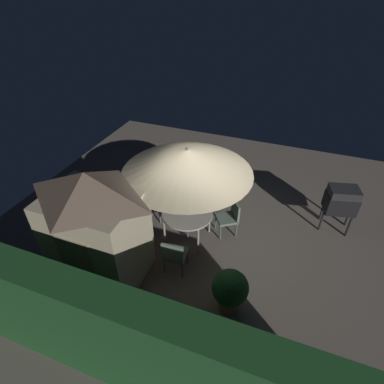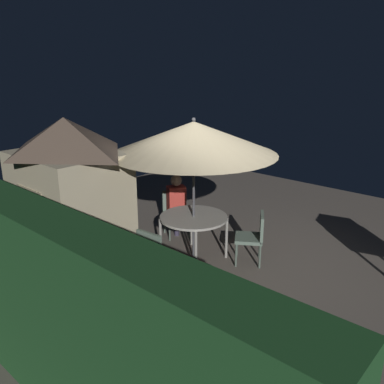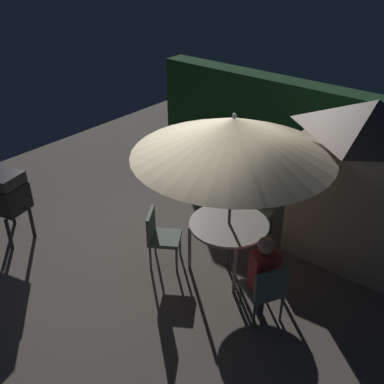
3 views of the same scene
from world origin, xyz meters
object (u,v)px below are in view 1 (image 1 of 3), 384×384
object	(u,v)px
garden_shed	(96,227)
chair_toward_hedge	(230,216)
patio_table	(188,215)
chair_far_side	(174,254)
chair_near_shed	(160,199)
potted_plant_by_shed	(230,289)
patio_umbrella	(187,161)
bbq_grill	(341,201)
person_in_red	(161,192)

from	to	relation	value
garden_shed	chair_toward_hedge	world-z (taller)	garden_shed
garden_shed	patio_table	xyz separation A→B (m)	(-1.27, -1.57, -0.56)
chair_far_side	chair_near_shed	bearing A→B (deg)	-55.34
chair_near_shed	chair_toward_hedge	distance (m)	1.87
potted_plant_by_shed	patio_umbrella	bearing A→B (deg)	-46.20
bbq_grill	garden_shed	bearing A→B (deg)	35.35
chair_toward_hedge	chair_near_shed	bearing A→B (deg)	-0.22
patio_table	patio_umbrella	xyz separation A→B (m)	(0.00, 0.00, 1.43)
patio_umbrella	chair_far_side	xyz separation A→B (m)	(-0.11, 1.03, -1.64)
patio_table	potted_plant_by_shed	size ratio (longest dim) A/B	1.25
garden_shed	patio_umbrella	bearing A→B (deg)	-129.06
bbq_grill	chair_near_shed	xyz separation A→B (m)	(4.28, 1.08, -0.33)
patio_umbrella	chair_far_side	world-z (taller)	patio_umbrella
chair_toward_hedge	garden_shed	bearing A→B (deg)	44.98
patio_umbrella	bbq_grill	bearing A→B (deg)	-153.15
person_in_red	patio_table	bearing A→B (deg)	149.98
potted_plant_by_shed	person_in_red	size ratio (longest dim) A/B	0.74
patio_umbrella	bbq_grill	size ratio (longest dim) A/B	2.29
garden_shed	chair_far_side	world-z (taller)	garden_shed
patio_umbrella	chair_near_shed	size ratio (longest dim) A/B	3.06
chair_toward_hedge	person_in_red	size ratio (longest dim) A/B	0.71
chair_far_side	potted_plant_by_shed	distance (m)	1.38
potted_plant_by_shed	bbq_grill	bearing A→B (deg)	-120.64
bbq_grill	chair_far_side	xyz separation A→B (m)	(3.17, 2.69, -0.33)
garden_shed	bbq_grill	distance (m)	5.60
chair_far_side	potted_plant_by_shed	size ratio (longest dim) A/B	0.96
chair_near_shed	person_in_red	xyz separation A→B (m)	(-0.07, 0.04, 0.26)
garden_shed	chair_far_side	bearing A→B (deg)	-158.79
patio_table	chair_toward_hedge	world-z (taller)	chair_toward_hedge
person_in_red	chair_near_shed	bearing A→B (deg)	-30.02
bbq_grill	potted_plant_by_shed	distance (m)	3.66
potted_plant_by_shed	chair_far_side	bearing A→B (deg)	-18.90
garden_shed	patio_table	bearing A→B (deg)	-129.06
chair_near_shed	potted_plant_by_shed	world-z (taller)	potted_plant_by_shed
chair_near_shed	potted_plant_by_shed	bearing A→B (deg)	139.63
patio_umbrella	chair_toward_hedge	xyz separation A→B (m)	(-0.87, -0.57, -1.64)
chair_far_side	patio_table	bearing A→B (deg)	-83.87
patio_umbrella	potted_plant_by_shed	bearing A→B (deg)	133.80
person_in_red	patio_umbrella	bearing A→B (deg)	149.98
bbq_grill	patio_table	bearing A→B (deg)	26.85
chair_toward_hedge	bbq_grill	bearing A→B (deg)	-155.71
patio_umbrella	chair_toward_hedge	bearing A→B (deg)	-146.65
patio_table	chair_near_shed	size ratio (longest dim) A/B	1.30
patio_umbrella	patio_table	bearing A→B (deg)	0.00
patio_table	patio_umbrella	bearing A→B (deg)	0.00
garden_shed	potted_plant_by_shed	bearing A→B (deg)	-178.11
patio_umbrella	potted_plant_by_shed	xyz separation A→B (m)	(-1.42, 1.48, -1.62)
chair_far_side	potted_plant_by_shed	bearing A→B (deg)	161.10
garden_shed	patio_table	size ratio (longest dim) A/B	2.16
chair_near_shed	patio_umbrella	bearing A→B (deg)	149.98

